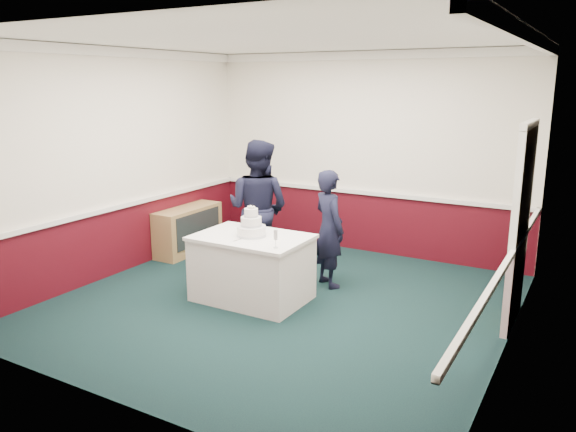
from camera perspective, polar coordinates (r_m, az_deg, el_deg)
The scene contains 9 objects.
ground at distance 6.74m, azimuth -0.72°, elevation -8.81°, with size 5.00×5.00×0.00m, color #122D2A.
room_shell at distance 6.76m, azimuth 2.46°, elevation 8.46°, with size 5.00×5.00×3.00m.
sideboard at distance 8.72m, azimuth -10.09°, elevation -1.39°, with size 0.41×1.20×0.70m.
cake_table at distance 6.73m, azimuth -3.68°, elevation -5.22°, with size 1.32×0.92×0.79m.
wedding_cake at distance 6.59m, azimuth -3.75°, elevation -1.10°, with size 0.35×0.35×0.36m.
cake_knife at distance 6.47m, azimuth -4.93°, elevation -2.38°, with size 0.01×0.22×0.01m, color silver.
champagne_flute at distance 6.09m, azimuth -1.27°, elevation -2.01°, with size 0.05×0.05×0.21m.
person_man at distance 7.48m, azimuth -3.07°, elevation 0.78°, with size 0.89×0.69×1.83m, color black.
person_woman at distance 7.11m, azimuth 4.19°, elevation -1.28°, with size 0.55×0.36×1.50m, color black.
Camera 1 is at (3.16, -5.38, 2.55)m, focal length 35.00 mm.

